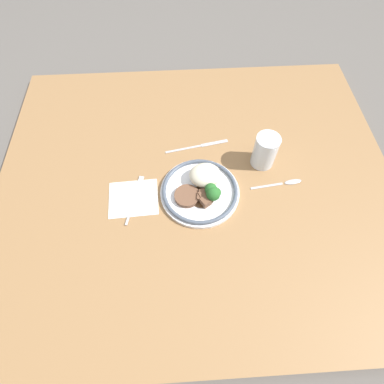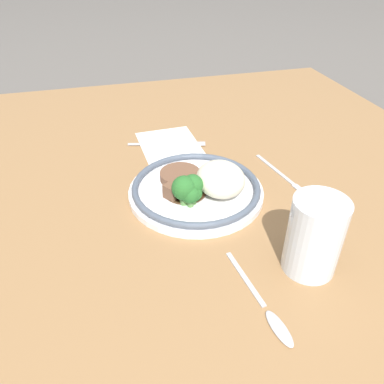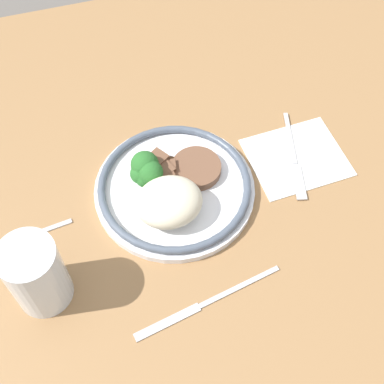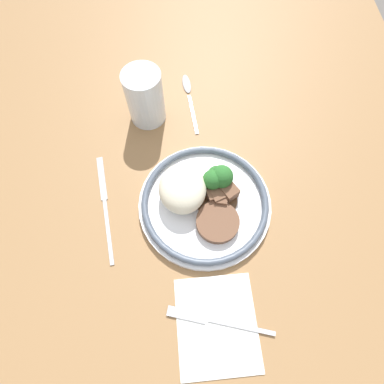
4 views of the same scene
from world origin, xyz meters
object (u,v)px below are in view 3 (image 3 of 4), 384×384
object	(u,v)px
plate	(171,188)
fork	(295,163)
juice_glass	(37,277)
knife	(203,305)

from	to	relation	value
plate	fork	xyz separation A→B (m)	(-0.21, -0.00, -0.02)
fork	juice_glass	bearing A→B (deg)	-61.87
juice_glass	knife	size ratio (longest dim) A/B	0.53
plate	fork	world-z (taller)	plate
juice_glass	knife	world-z (taller)	juice_glass
knife	fork	bearing A→B (deg)	-149.41
plate	juice_glass	world-z (taller)	juice_glass
fork	knife	world-z (taller)	fork
plate	knife	size ratio (longest dim) A/B	1.12
juice_glass	plate	bearing A→B (deg)	-153.45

